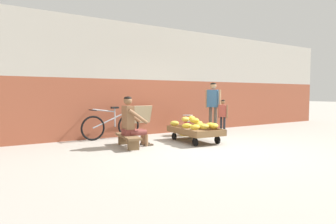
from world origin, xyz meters
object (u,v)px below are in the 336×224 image
Objects in this scene: customer_adult at (213,102)px; banana_cart at (195,132)px; weighing_scale at (188,120)px; customer_child at (223,113)px; low_bench at (128,138)px; plastic_crate at (188,130)px; vendor_seated at (132,122)px; bicycle_near_left at (111,126)px; shopping_bag at (196,133)px; sign_board at (139,120)px.

banana_cart is at bearing -146.75° from customer_adult.
weighing_scale is 0.20× the size of customer_adult.
low_bench is at bearing -175.30° from customer_child.
plastic_crate is 0.30m from weighing_scale.
customer_child reaches higher than low_bench.
vendor_seated is at bearing -175.10° from customer_child.
shopping_bag is at bearing -24.77° from bicycle_near_left.
customer_adult is (1.36, 0.89, 0.71)m from banana_cart.
vendor_seated is (-1.62, 0.22, 0.33)m from banana_cart.
banana_cart reaches higher than plastic_crate.
customer_adult is at bearing -12.54° from bicycle_near_left.
sign_board is at bearing 146.61° from plastic_crate.
plastic_crate is (2.21, 0.77, -0.05)m from low_bench.
vendor_seated reaches higher than sign_board.
banana_cart is 4.17× the size of plastic_crate.
weighing_scale is 0.29× the size of customer_child.
customer_adult is (2.99, 0.67, 0.38)m from vendor_seated.
low_bench is at bearing -124.23° from sign_board.
weighing_scale is (0.00, -0.00, 0.30)m from plastic_crate.
plastic_crate is 0.41m from shopping_bag.
sign_board is at bearing 146.57° from weighing_scale.
shopping_bag is at bearing 50.55° from banana_cart.
sign_board is at bearing 12.72° from bicycle_near_left.
customer_child reaches higher than plastic_crate.
bicycle_near_left is (-2.10, 0.56, 0.20)m from plastic_crate.
vendor_seated is 3.17× the size of plastic_crate.
weighing_scale is at bearing 63.26° from banana_cart.
bicycle_near_left is 1.92× the size of sign_board.
bicycle_near_left reaches higher than banana_cart.
plastic_crate is at bearing 90.00° from weighing_scale.
customer_adult is (2.03, -0.87, 0.52)m from sign_board.
sign_board reaches higher than bicycle_near_left.
weighing_scale is at bearing -90.00° from plastic_crate.
customer_adult is at bearing 91.35° from customer_child.
shopping_bag is at bearing -45.56° from sign_board.
vendor_seated is 3.01m from customer_child.
low_bench is at bearing -170.49° from shopping_bag.
sign_board is at bearing 147.70° from customer_child.
banana_cart is 1.33× the size of low_bench.
low_bench is 2.36m from weighing_scale.
plastic_crate reaches higher than low_bench.
customer_child is at bearing 19.14° from banana_cart.
bicycle_near_left is at bearing 135.80° from banana_cart.
customer_child is at bearing -7.39° from shopping_bag.
low_bench is 2.35m from plastic_crate.
banana_cart is at bearing -116.74° from weighing_scale.
shopping_bag is (-0.01, -0.40, -0.33)m from weighing_scale.
sign_board is at bearing 110.59° from banana_cart.
plastic_crate is 0.24× the size of customer_adult.
banana_cart is 1.73m from low_bench.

